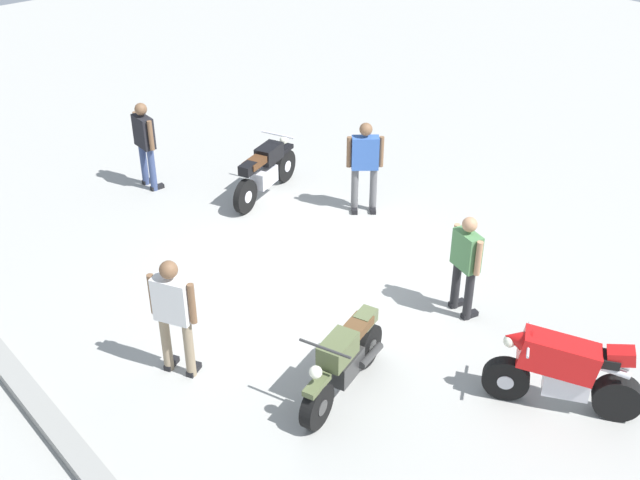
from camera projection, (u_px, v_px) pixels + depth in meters
ground_plane at (314, 277)px, 12.39m from camera, size 40.00×40.00×0.00m
curb_edge at (38, 405)px, 9.78m from camera, size 14.00×0.30×0.15m
motorcycle_olive_vintage at (344, 362)px, 9.86m from camera, size 0.89×1.89×1.07m
motorcycle_black_cruiser at (265, 171)px, 14.52m from camera, size 0.95×1.99×1.09m
motorcycle_red_sportbike at (563, 370)px, 9.57m from camera, size 1.73×1.24×1.14m
person_in_blue_shirt at (365, 161)px, 13.80m from camera, size 0.53×0.57×1.72m
person_in_green_shirt at (466, 260)px, 11.12m from camera, size 0.64×0.40×1.62m
person_in_white_shirt at (174, 310)px, 9.92m from camera, size 0.64×0.48×1.76m
person_in_black_shirt at (145, 140)px, 14.60m from camera, size 0.66×0.32×1.72m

